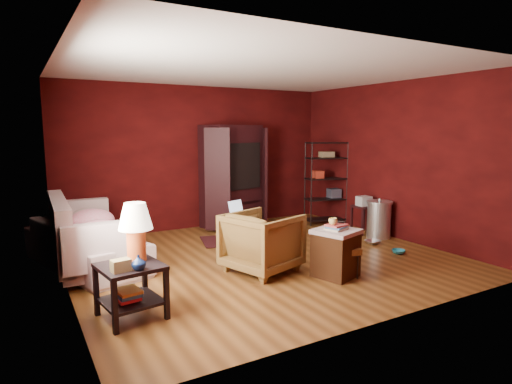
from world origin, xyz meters
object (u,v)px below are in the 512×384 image
Objects in this scene: side_table at (133,249)px; tv_armoire at (233,174)px; sofa at (85,236)px; armchair at (262,239)px; hamper at (336,252)px; laptop_desk at (241,217)px; wire_shelving at (326,179)px.

tv_armoire is (2.82, 3.32, 0.35)m from side_table.
armchair is at bearing -140.67° from sofa.
hamper is 3.53m from tv_armoire.
wire_shelving reaches higher than laptop_desk.
tv_armoire is at bearing 170.25° from wire_shelving.
sofa reaches higher than hamper.
hamper is 0.43× the size of wire_shelving.
sofa is at bearing -159.76° from wire_shelving.
sofa is at bearing 37.47° from armchair.
hamper is at bearing -2.74° from side_table.
armchair is at bearing -130.22° from wire_shelving.
wire_shelving reaches higher than side_table.
armchair is 1.24× the size of hamper.
sofa is 2.51× the size of armchair.
wire_shelving is (4.82, 0.56, 0.49)m from sofa.
armchair is at bearing 137.87° from hamper.
tv_armoire is at bearing 49.61° from side_table.
tv_armoire is at bearing -36.80° from armchair.
armchair is at bearing 16.18° from side_table.
wire_shelving is at bearing -71.92° from armchair.
laptop_desk is at bearing -128.14° from tv_armoire.
tv_armoire is 1.20× the size of wire_shelving.
hamper is at bearing -150.27° from armchair.
hamper reaches higher than laptop_desk.
wire_shelving is (2.27, 0.49, 0.49)m from laptop_desk.
sofa is 4.88m from wire_shelving.
armchair is 1.57m from laptop_desk.
wire_shelving is (4.61, 2.54, 0.22)m from side_table.
tv_armoire is (3.03, 1.34, 0.62)m from sofa.
hamper is 1.02× the size of laptop_desk.
armchair is 1.25× the size of laptop_desk.
hamper is at bearing -142.86° from sofa.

